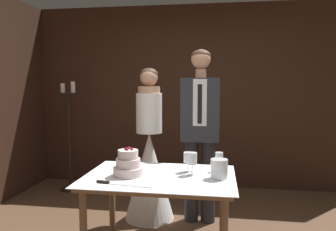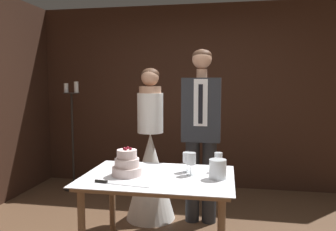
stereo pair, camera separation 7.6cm
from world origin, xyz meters
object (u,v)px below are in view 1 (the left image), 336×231
wine_glass_near (192,159)px  hurricane_candle (219,169)px  wine_glass_middle (188,158)px  tiered_cake (128,165)px  wine_glass_far (219,158)px  groom (200,128)px  cake_table (160,187)px  candle_stand (69,140)px  cake_knife (113,183)px  bride (149,165)px

wine_glass_near → hurricane_candle: size_ratio=1.21×
wine_glass_middle → hurricane_candle: size_ratio=1.09×
tiered_cake → wine_glass_far: size_ratio=1.50×
hurricane_candle → groom: bearing=102.5°
cake_table → candle_stand: size_ratio=0.80×
cake_knife → groom: groom is taller
wine_glass_near → bride: bride is taller
wine_glass_far → candle_stand: candle_stand is taller
wine_glass_near → bride: bearing=122.7°
tiered_cake → cake_knife: bearing=-100.7°
cake_table → wine_glass_far: wine_glass_far is taller
wine_glass_near → groom: groom is taller
cake_table → groom: bearing=72.9°
groom → bride: bearing=180.0°
cake_knife → cake_table: bearing=50.4°
cake_knife → groom: size_ratio=0.24×
cake_table → wine_glass_near: bearing=14.4°
wine_glass_middle → candle_stand: bearing=139.5°
cake_table → wine_glass_middle: bearing=35.4°
cake_table → tiered_cake: size_ratio=4.96×
wine_glass_far → groom: (-0.20, 0.69, 0.16)m
cake_table → wine_glass_near: 0.35m
tiered_cake → groom: 1.09m
hurricane_candle → groom: size_ratio=0.08×
wine_glass_middle → groom: size_ratio=0.09×
wine_glass_near → cake_knife: bearing=-148.5°
cake_table → bride: 0.94m
cake_table → tiered_cake: tiered_cake is taller
cake_table → groom: (0.28, 0.90, 0.37)m
cake_table → wine_glass_middle: wine_glass_middle is taller
cake_knife → tiered_cake: bearing=87.0°
wine_glass_near → hurricane_candle: (0.22, -0.07, -0.06)m
wine_glass_near → hurricane_candle: wine_glass_near is taller
tiered_cake → wine_glass_far: 0.77m
wine_glass_middle → hurricane_candle: wine_glass_middle is taller
cake_table → wine_glass_far: size_ratio=7.45×
cake_table → candle_stand: candle_stand is taller
wine_glass_middle → bride: bearing=123.5°
cake_table → bride: size_ratio=0.73×
groom → cake_knife: bearing=-116.1°
cake_table → groom: size_ratio=0.66×
hurricane_candle → groom: (-0.20, 0.90, 0.21)m
wine_glass_far → cake_table: bearing=-155.7°
cake_table → wine_glass_near: (0.26, 0.07, 0.22)m
cake_knife → groom: (0.57, 1.17, 0.27)m
tiered_cake → bride: 0.96m
cake_table → hurricane_candle: hurricane_candle is taller
wine_glass_middle → wine_glass_far: size_ratio=1.03×
tiered_cake → wine_glass_near: tiered_cake is taller
cake_table → cake_knife: size_ratio=2.76×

